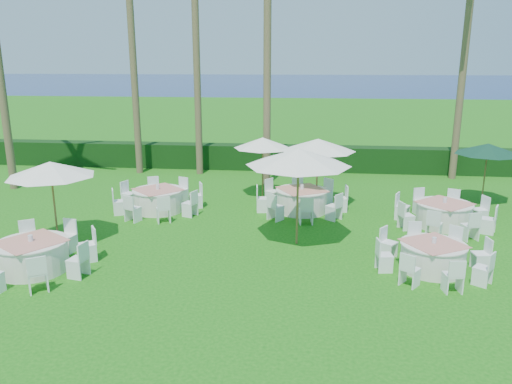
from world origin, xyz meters
TOP-DOWN VIEW (x-y plane):
  - ground at (0.00, 0.00)m, footprint 120.00×120.00m
  - hedge at (0.00, 12.00)m, footprint 34.00×1.00m
  - ocean at (0.00, 102.00)m, footprint 260.00×260.00m
  - banquet_table_a at (-5.42, -0.95)m, footprint 3.18×3.18m
  - banquet_table_c at (4.83, 0.21)m, footprint 2.93×2.93m
  - banquet_table_d at (-3.77, 4.53)m, footprint 3.10×3.10m
  - banquet_table_e at (1.35, 5.04)m, footprint 3.27×3.27m
  - banquet_table_f at (6.00, 3.91)m, footprint 3.08×3.08m
  - umbrella_a at (-5.73, 0.95)m, footprint 2.49×2.49m
  - umbrella_b at (1.29, 1.74)m, footprint 3.03×3.03m
  - umbrella_c at (-0.23, 6.75)m, footprint 2.24×2.24m
  - umbrella_d at (1.88, 5.64)m, footprint 2.73×2.73m
  - umbrella_green at (8.10, 6.75)m, footprint 2.36×2.36m
  - palm_a at (-6.56, 10.55)m, footprint 4.33×4.31m
  - palm_b at (-3.63, 10.68)m, footprint 4.40×4.15m
  - palm_c at (-0.26, 8.90)m, footprint 4.40×4.00m
  - palm_d at (8.11, 10.98)m, footprint 4.28×4.35m

SIDE VIEW (x-z plane):
  - ground at x=0.00m, z-range 0.00..0.00m
  - ocean at x=0.00m, z-range 0.00..0.00m
  - banquet_table_c at x=4.83m, z-range -0.06..0.83m
  - banquet_table_f at x=6.00m, z-range -0.06..0.89m
  - banquet_table_a at x=-5.42m, z-range -0.06..0.90m
  - banquet_table_d at x=-3.77m, z-range -0.06..0.90m
  - banquet_table_e at x=1.35m, z-range -0.06..0.92m
  - hedge at x=0.00m, z-range 0.00..1.20m
  - umbrella_green at x=8.10m, z-range 0.95..3.26m
  - umbrella_c at x=-0.23m, z-range 0.98..3.37m
  - umbrella_a at x=-5.73m, z-range 1.02..3.50m
  - umbrella_d at x=1.88m, z-range 1.05..3.59m
  - umbrella_b at x=1.29m, z-range 1.18..4.04m
  - palm_d at x=8.11m, z-range 0.47..10.03m
  - palm_c at x=-0.26m, z-range 0.47..10.30m
  - palm_b at x=-3.63m, z-range 0.47..10.67m
  - palm_a at x=-6.56m, z-range 0.48..12.08m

